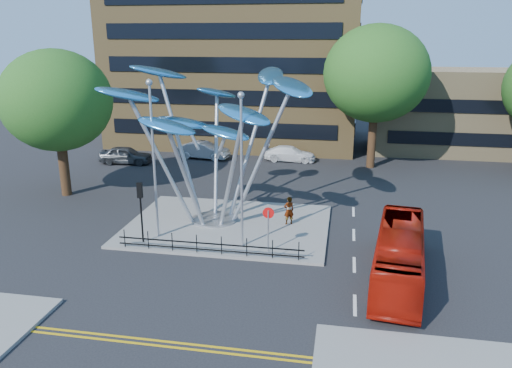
% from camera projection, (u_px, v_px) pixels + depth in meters
% --- Properties ---
extents(ground, '(120.00, 120.00, 0.00)m').
position_uv_depth(ground, '(220.00, 272.00, 24.43)').
color(ground, black).
rests_on(ground, ground).
extents(traffic_island, '(12.00, 9.00, 0.15)m').
position_uv_depth(traffic_island, '(228.00, 225.00, 30.24)').
color(traffic_island, slate).
rests_on(traffic_island, ground).
extents(double_yellow_near, '(40.00, 0.12, 0.01)m').
position_uv_depth(double_yellow_near, '(180.00, 343.00, 18.78)').
color(double_yellow_near, gold).
rests_on(double_yellow_near, ground).
extents(double_yellow_far, '(40.00, 0.12, 0.01)m').
position_uv_depth(double_yellow_far, '(178.00, 348.00, 18.49)').
color(double_yellow_far, gold).
rests_on(double_yellow_far, ground).
extents(low_building_near, '(15.00, 8.00, 8.00)m').
position_uv_depth(low_building_near, '(453.00, 111.00, 48.81)').
color(low_building_near, tan).
rests_on(low_building_near, ground).
extents(tree_right, '(8.80, 8.80, 12.11)m').
position_uv_depth(tree_right, '(376.00, 74.00, 41.49)').
color(tree_right, black).
rests_on(tree_right, ground).
extents(tree_left, '(7.60, 7.60, 10.32)m').
position_uv_depth(tree_left, '(56.00, 101.00, 34.32)').
color(tree_left, black).
rests_on(tree_left, ground).
extents(leaf_sculpture, '(12.72, 9.54, 9.51)m').
position_uv_depth(leaf_sculpture, '(211.00, 111.00, 29.12)').
color(leaf_sculpture, '#9EA0A5').
rests_on(leaf_sculpture, traffic_island).
extents(street_lamp_left, '(0.36, 0.36, 8.80)m').
position_uv_depth(street_lamp_left, '(153.00, 146.00, 26.97)').
color(street_lamp_left, '#9EA0A5').
rests_on(street_lamp_left, traffic_island).
extents(street_lamp_right, '(0.36, 0.36, 8.30)m').
position_uv_depth(street_lamp_right, '(241.00, 157.00, 25.71)').
color(street_lamp_right, '#9EA0A5').
rests_on(street_lamp_right, traffic_island).
extents(traffic_light_island, '(0.28, 0.18, 3.42)m').
position_uv_depth(traffic_light_island, '(140.00, 200.00, 26.90)').
color(traffic_light_island, black).
rests_on(traffic_light_island, traffic_island).
extents(no_entry_sign_island, '(0.60, 0.10, 2.45)m').
position_uv_depth(no_entry_sign_island, '(268.00, 222.00, 25.94)').
color(no_entry_sign_island, '#9EA0A5').
rests_on(no_entry_sign_island, traffic_island).
extents(pedestrian_railing_front, '(10.00, 0.06, 1.00)m').
position_uv_depth(pedestrian_railing_front, '(209.00, 246.00, 26.05)').
color(pedestrian_railing_front, black).
rests_on(pedestrian_railing_front, traffic_island).
extents(red_bus, '(3.16, 9.08, 2.48)m').
position_uv_depth(red_bus, '(399.00, 255.00, 23.37)').
color(red_bus, '#9C1207').
rests_on(red_bus, ground).
extents(pedestrian, '(0.75, 0.65, 1.73)m').
position_uv_depth(pedestrian, '(289.00, 210.00, 29.99)').
color(pedestrian, gray).
rests_on(pedestrian, traffic_island).
extents(parked_car_left, '(4.78, 2.25, 1.58)m').
position_uv_depth(parked_car_left, '(126.00, 155.00, 44.82)').
color(parked_car_left, '#3A3D41').
rests_on(parked_car_left, ground).
extents(parked_car_mid, '(5.00, 2.25, 1.59)m').
position_uv_depth(parked_car_mid, '(204.00, 150.00, 46.64)').
color(parked_car_mid, '#A9ACB1').
rests_on(parked_car_mid, ground).
extents(parked_car_right, '(4.75, 2.01, 1.37)m').
position_uv_depth(parked_car_right, '(290.00, 154.00, 45.78)').
color(parked_car_right, white).
rests_on(parked_car_right, ground).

